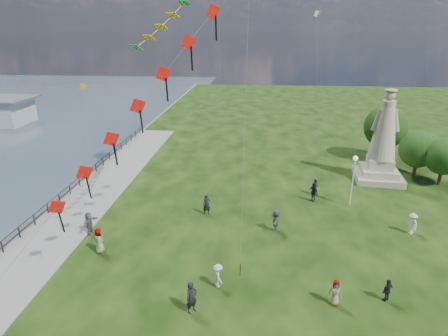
# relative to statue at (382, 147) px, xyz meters

# --- Properties ---
(waterfront) EXTENTS (200.00, 200.00, 1.51)m
(waterfront) POSITION_rel_statue_xyz_m (-29.31, -11.70, -3.61)
(waterfront) COLOR #374753
(waterfront) RESTS_ON ground
(statue) EXTENTS (5.05, 5.05, 9.39)m
(statue) POSITION_rel_statue_xyz_m (0.00, 0.00, 0.00)
(statue) COLOR #B8AA8B
(statue) RESTS_ON ground
(lamppost) EXTENTS (0.44, 0.44, 4.74)m
(lamppost) POSITION_rel_statue_xyz_m (-4.32, -6.67, -0.13)
(lamppost) COLOR silver
(lamppost) RESTS_ON ground
(tree_row) EXTENTS (7.87, 11.85, 6.54)m
(tree_row) POSITION_rel_statue_xyz_m (3.51, 3.63, 0.04)
(tree_row) COLOR #382314
(tree_row) RESTS_ON ground
(person_0) EXTENTS (0.82, 0.82, 1.93)m
(person_0) POSITION_rel_statue_xyz_m (-16.10, -21.18, -2.58)
(person_0) COLOR black
(person_0) RESTS_ON ground
(person_2) EXTENTS (0.94, 1.13, 1.56)m
(person_2) POSITION_rel_statue_xyz_m (-14.88, -18.86, -2.77)
(person_2) COLOR silver
(person_2) RESTS_ON ground
(person_3) EXTENTS (0.95, 0.86, 1.46)m
(person_3) POSITION_rel_statue_xyz_m (-4.96, -19.24, -2.82)
(person_3) COLOR black
(person_3) RESTS_ON ground
(person_4) EXTENTS (0.85, 0.58, 1.62)m
(person_4) POSITION_rel_statue_xyz_m (-8.05, -19.83, -2.74)
(person_4) COLOR #595960
(person_4) RESTS_ON ground
(person_5) EXTENTS (1.01, 1.78, 1.81)m
(person_5) POSITION_rel_statue_xyz_m (-25.43, -13.41, -2.64)
(person_5) COLOR #595960
(person_5) RESTS_ON ground
(person_6) EXTENTS (0.75, 0.61, 1.79)m
(person_6) POSITION_rel_statue_xyz_m (-16.85, -9.45, -2.65)
(person_6) COLOR black
(person_6) RESTS_ON ground
(person_7) EXTENTS (0.95, 0.91, 1.68)m
(person_7) POSITION_rel_statue_xyz_m (-7.10, -4.41, -2.71)
(person_7) COLOR #595960
(person_7) RESTS_ON ground
(person_8) EXTENTS (0.76, 1.20, 1.73)m
(person_8) POSITION_rel_statue_xyz_m (-0.67, -11.18, -2.68)
(person_8) COLOR silver
(person_8) RESTS_ON ground
(person_9) EXTENTS (1.06, 1.18, 1.81)m
(person_9) POSITION_rel_statue_xyz_m (-7.49, -5.94, -2.64)
(person_9) COLOR black
(person_9) RESTS_ON ground
(person_10) EXTENTS (0.79, 1.04, 1.89)m
(person_10) POSITION_rel_statue_xyz_m (-23.61, -15.88, -2.60)
(person_10) COLOR #595960
(person_10) RESTS_ON ground
(person_11) EXTENTS (0.84, 1.76, 1.86)m
(person_11) POSITION_rel_statue_xyz_m (-11.13, -11.78, -2.62)
(person_11) COLOR #595960
(person_11) RESTS_ON ground
(red_kite_train) EXTENTS (12.29, 9.35, 16.42)m
(red_kite_train) POSITION_rel_statue_xyz_m (-20.14, -16.06, 6.66)
(red_kite_train) COLOR black
(red_kite_train) RESTS_ON ground
(small_kites) EXTENTS (32.57, 19.00, 24.49)m
(small_kites) POSITION_rel_statue_xyz_m (-9.64, 2.11, 10.54)
(small_kites) COLOR silver
(small_kites) RESTS_ON ground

